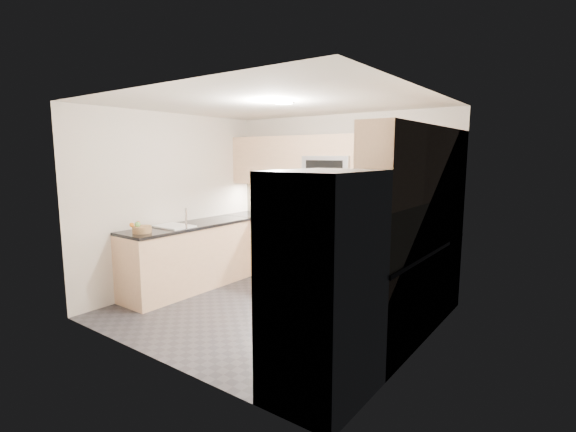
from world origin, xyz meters
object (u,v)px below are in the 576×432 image
object	(u,v)px
refrigerator	(324,286)
fruit_basket	(142,229)
gas_range	(325,256)
utensil_bowl	(428,228)
microwave	(331,170)
cutting_board	(288,218)

from	to	relation	value
refrigerator	fruit_basket	xyz separation A→B (m)	(-2.91, 0.38, 0.08)
gas_range	utensil_bowl	bearing A→B (deg)	0.43
gas_range	refrigerator	xyz separation A→B (m)	(1.45, -2.43, 0.45)
gas_range	refrigerator	distance (m)	2.86
refrigerator	gas_range	bearing A→B (deg)	120.88
refrigerator	microwave	bearing A→B (deg)	119.62
gas_range	fruit_basket	size ratio (longest dim) A/B	3.86
gas_range	refrigerator	bearing A→B (deg)	-59.12
gas_range	fruit_basket	distance (m)	2.57
refrigerator	utensil_bowl	world-z (taller)	refrigerator
fruit_basket	microwave	bearing A→B (deg)	55.97
utensil_bowl	fruit_basket	size ratio (longest dim) A/B	1.18
microwave	gas_range	bearing A→B (deg)	-90.00
gas_range	cutting_board	world-z (taller)	cutting_board
utensil_bowl	cutting_board	world-z (taller)	utensil_bowl
refrigerator	cutting_board	distance (m)	3.28
fruit_basket	cutting_board	bearing A→B (deg)	70.09
gas_range	refrigerator	world-z (taller)	refrigerator
utensil_bowl	fruit_basket	xyz separation A→B (m)	(-2.93, -2.05, -0.04)
gas_range	fruit_basket	bearing A→B (deg)	-125.62
microwave	cutting_board	distance (m)	1.04
gas_range	microwave	size ratio (longest dim) A/B	1.20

